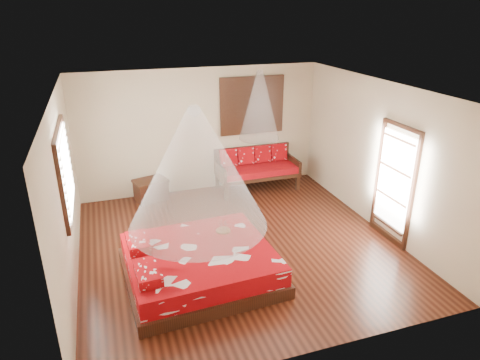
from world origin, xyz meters
name	(u,v)px	position (x,y,z in m)	size (l,w,h in m)	color
room	(239,173)	(0.00, 0.00, 1.40)	(5.54, 5.54, 2.84)	black
bed	(199,264)	(-0.91, -0.76, 0.25)	(2.39, 2.18, 0.65)	black
daybed	(256,167)	(1.22, 2.39, 0.52)	(1.87, 0.83, 0.96)	black
storage_chest	(151,190)	(-1.24, 2.45, 0.24)	(0.80, 0.67, 0.48)	black
shutter_panel	(252,106)	(1.22, 2.72, 1.90)	(1.52, 0.06, 1.32)	black
window_left	(65,170)	(-2.71, 0.20, 1.70)	(0.10, 1.74, 1.34)	black
glazed_door	(394,184)	(2.72, -0.60, 1.07)	(0.08, 1.02, 2.16)	black
wine_tray	(223,229)	(-0.38, -0.30, 0.55)	(0.24, 0.24, 0.20)	brown
mosquito_net_main	(196,169)	(-0.89, -0.76, 1.85)	(2.07, 2.07, 1.80)	white
mosquito_net_daybed	(259,105)	(1.22, 2.25, 2.00)	(0.89, 0.89, 1.50)	white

